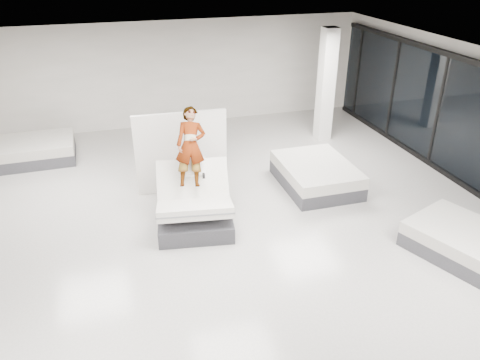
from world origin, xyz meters
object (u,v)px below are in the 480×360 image
at_px(flat_bed_left_far, 34,150).
at_px(flat_bed_right_near, 465,243).
at_px(hero_bed, 194,205).
at_px(person, 191,161).
at_px(remote, 204,176).
at_px(divider_panel, 181,152).
at_px(column, 326,85).
at_px(flat_bed_right_far, 316,175).

bearing_deg(flat_bed_left_far, flat_bed_right_near, -40.37).
distance_m(hero_bed, person, 0.93).
distance_m(remote, divider_panel, 1.55).
relative_size(divider_panel, flat_bed_right_near, 0.91).
height_order(remote, flat_bed_left_far, remote).
height_order(hero_bed, divider_panel, divider_panel).
xyz_separation_m(remote, column, (4.38, 3.58, 0.53)).
height_order(flat_bed_left_far, column, column).
xyz_separation_m(person, divider_panel, (-0.02, 1.16, -0.30)).
relative_size(hero_bed, column, 0.67).
bearing_deg(flat_bed_right_far, flat_bed_left_far, 151.95).
height_order(person, divider_panel, divider_panel).
bearing_deg(divider_panel, hero_bed, -88.96).
bearing_deg(flat_bed_right_near, column, 89.96).
relative_size(flat_bed_right_far, flat_bed_left_far, 1.03).
distance_m(remote, flat_bed_right_near, 5.11).
distance_m(remote, flat_bed_left_far, 5.73).
relative_size(remote, flat_bed_right_far, 0.07).
distance_m(remote, column, 5.68).
height_order(divider_panel, column, column).
xyz_separation_m(flat_bed_right_near, column, (0.00, 6.10, 1.34)).
distance_m(hero_bed, remote, 0.71).
distance_m(divider_panel, flat_bed_right_near, 6.14).
relative_size(flat_bed_right_near, column, 0.72).
relative_size(hero_bed, flat_bed_right_far, 1.01).
relative_size(remote, divider_panel, 0.07).
distance_m(person, flat_bed_right_far, 3.24).
height_order(divider_panel, flat_bed_right_near, divider_panel).
bearing_deg(remote, person, 122.15).
relative_size(hero_bed, divider_panel, 1.03).
relative_size(person, remote, 11.69).
bearing_deg(remote, column, 48.04).
bearing_deg(column, flat_bed_right_near, -90.04).
distance_m(hero_bed, flat_bed_right_far, 3.20).
xyz_separation_m(person, flat_bed_right_near, (4.54, -2.90, -0.99)).
height_order(flat_bed_right_far, flat_bed_right_near, flat_bed_right_far).
relative_size(flat_bed_right_far, flat_bed_right_near, 0.92).
distance_m(flat_bed_right_far, column, 3.40).
distance_m(hero_bed, divider_panel, 1.59).
relative_size(person, flat_bed_left_far, 0.79).
height_order(hero_bed, column, column).
height_order(person, flat_bed_left_far, person).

